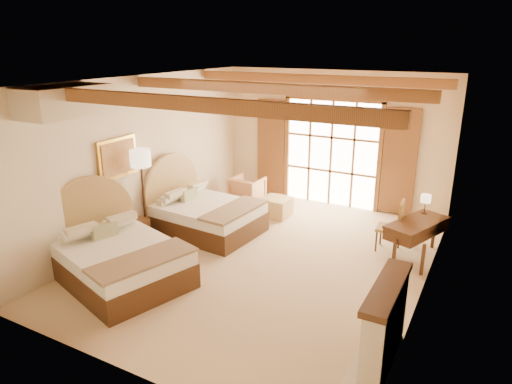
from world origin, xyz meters
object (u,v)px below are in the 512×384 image
Objects in this scene: nightstand at (134,233)px; bed_near at (114,256)px; desk at (415,238)px; armchair at (247,190)px; bed_far at (201,212)px.

bed_near is at bearing -65.20° from nightstand.
bed_near is at bearing -121.75° from desk.
desk is at bearing 54.33° from bed_near.
armchair is (0.70, 3.22, 0.07)m from nightstand.
armchair is 0.51× the size of desk.
bed_far is 4.26m from desk.
desk is (4.19, -1.15, 0.05)m from armchair.
bed_near reaches higher than armchair.
bed_near is 4.37m from armchair.
bed_far is at bearing 57.33° from nightstand.
desk reaches higher than armchair.
bed_far reaches higher than desk.
nightstand is at bearing -135.90° from desk.
nightstand is 3.29m from armchair.
desk is at bearing 166.15° from armchair.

